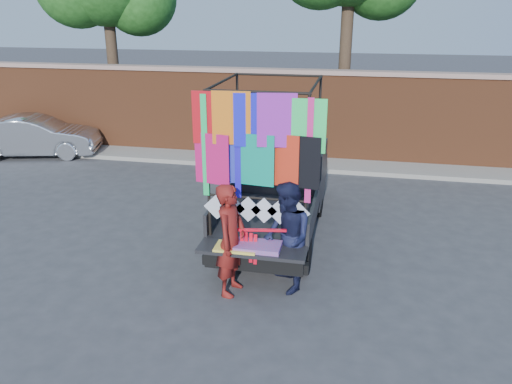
% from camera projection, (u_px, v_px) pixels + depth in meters
% --- Properties ---
extents(ground, '(90.00, 90.00, 0.00)m').
position_uv_depth(ground, '(257.00, 273.00, 8.48)').
color(ground, '#38383A').
rests_on(ground, ground).
extents(brick_wall, '(30.00, 0.45, 2.61)m').
position_uv_depth(brick_wall, '(305.00, 115.00, 14.45)').
color(brick_wall, brown).
rests_on(brick_wall, ground).
extents(curb, '(30.00, 1.20, 0.12)m').
position_uv_depth(curb, '(301.00, 163.00, 14.24)').
color(curb, gray).
rests_on(curb, ground).
extents(pickup_truck, '(1.98, 4.96, 3.13)m').
position_uv_depth(pickup_truck, '(280.00, 188.00, 10.17)').
color(pickup_truck, black).
rests_on(pickup_truck, ground).
extents(sedan, '(3.90, 2.19, 1.22)m').
position_uv_depth(sedan, '(35.00, 136.00, 14.98)').
color(sedan, '#B6B9BE').
rests_on(sedan, ground).
extents(woman, '(0.52, 0.71, 1.80)m').
position_uv_depth(woman, '(231.00, 240.00, 7.63)').
color(woman, maroon).
rests_on(woman, ground).
extents(man, '(0.99, 1.08, 1.80)m').
position_uv_depth(man, '(287.00, 237.00, 7.72)').
color(man, '#161A38').
rests_on(man, ground).
extents(streamer_bundle, '(0.84, 0.18, 0.59)m').
position_uv_depth(streamer_bundle, '(253.00, 240.00, 7.69)').
color(streamer_bundle, red).
rests_on(streamer_bundle, ground).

